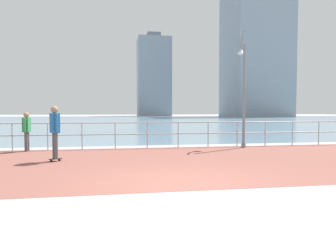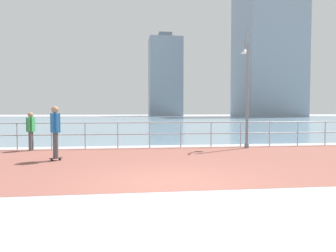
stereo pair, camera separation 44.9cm
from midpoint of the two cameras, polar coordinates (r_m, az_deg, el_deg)
ground at (r=46.77m, az=-8.10°, el=0.71°), size 220.00×220.00×0.00m
brick_paving at (r=10.01m, az=-3.03°, el=-6.58°), size 28.00×7.55×0.01m
harbor_water at (r=58.63m, az=-8.38°, el=1.11°), size 180.00×88.00×0.00m
waterfront_railing at (r=13.67m, az=-4.82°, el=-0.77°), size 25.25×0.06×1.15m
lamppost at (r=14.27m, az=12.86°, el=7.63°), size 0.36×0.81×5.17m
skateboarder at (r=10.66m, az=-21.36°, el=-0.35°), size 0.41×0.53×1.80m
bystander at (r=13.81m, az=-25.57°, el=-0.42°), size 0.27×0.56×1.59m
tower_steel at (r=102.60m, az=15.75°, el=14.27°), size 17.40×17.88×46.35m
tower_slate at (r=110.32m, az=-2.78°, el=9.03°), size 11.39×10.50×29.14m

